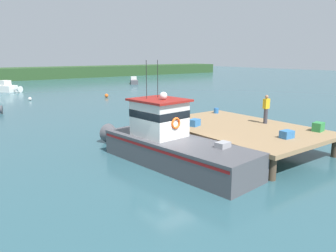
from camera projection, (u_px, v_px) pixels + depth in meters
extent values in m
plane|color=#2D5660|center=(169.00, 164.00, 15.37)|extent=(200.00, 200.00, 0.00)
cylinder|color=#4C3D2D|center=(272.00, 168.00, 13.34)|extent=(0.36, 0.36, 1.00)
cylinder|color=#4C3D2D|center=(335.00, 147.00, 16.39)|extent=(0.36, 0.36, 1.00)
cylinder|color=#4C3D2D|center=(157.00, 132.00, 19.75)|extent=(0.36, 0.36, 1.00)
cylinder|color=#4C3D2D|center=(218.00, 121.00, 22.80)|extent=(0.36, 0.36, 1.00)
cube|color=#937551|center=(238.00, 128.00, 17.95)|extent=(6.00, 9.00, 0.20)
cube|color=#4C4C51|center=(177.00, 154.00, 15.09)|extent=(3.34, 8.22, 1.10)
cone|color=#4C4C51|center=(116.00, 135.00, 18.59)|extent=(1.29, 1.91, 1.10)
cube|color=#A31919|center=(177.00, 145.00, 15.00)|extent=(3.34, 8.06, 0.12)
cube|color=#4C4C51|center=(177.00, 141.00, 14.96)|extent=(3.38, 8.23, 0.12)
cube|color=silver|center=(159.00, 120.00, 15.64)|extent=(2.12, 2.39, 1.80)
cube|color=black|center=(159.00, 113.00, 15.57)|extent=(2.15, 2.41, 0.36)
cube|color=maroon|center=(159.00, 100.00, 15.44)|extent=(2.39, 2.71, 0.10)
sphere|color=white|center=(163.00, 96.00, 15.18)|extent=(0.36, 0.36, 0.36)
cylinder|color=black|center=(146.00, 80.00, 15.36)|extent=(0.03, 0.03, 1.80)
cylinder|color=black|center=(158.00, 79.00, 15.83)|extent=(0.03, 0.03, 1.80)
cube|color=#939399|center=(223.00, 146.00, 13.73)|extent=(0.64, 0.50, 0.36)
torus|color=orange|center=(220.00, 157.00, 12.70)|extent=(0.62, 0.62, 0.12)
torus|color=#EA5119|center=(176.00, 123.00, 14.83)|extent=(0.55, 0.16, 0.54)
cube|color=#3370B2|center=(287.00, 134.00, 15.35)|extent=(0.63, 0.48, 0.36)
cube|color=#3370B2|center=(195.00, 123.00, 17.97)|extent=(0.70, 0.59, 0.38)
cube|color=#2D8442|center=(318.00, 127.00, 16.73)|extent=(0.66, 0.52, 0.46)
cylinder|color=#2866B2|center=(216.00, 111.00, 21.94)|extent=(0.32, 0.32, 0.34)
cylinder|color=#383842|center=(266.00, 116.00, 18.60)|extent=(0.22, 0.22, 0.86)
cube|color=gold|center=(266.00, 104.00, 18.45)|extent=(0.36, 0.22, 0.56)
sphere|color=#9E7051|center=(267.00, 97.00, 18.36)|extent=(0.20, 0.20, 0.20)
cube|color=#4C4C51|center=(134.00, 82.00, 58.17)|extent=(2.89, 3.97, 0.70)
cone|color=#4C4C51|center=(133.00, 81.00, 60.49)|extent=(1.07, 1.18, 0.70)
cube|color=silver|center=(134.00, 78.00, 58.69)|extent=(1.32, 1.31, 0.52)
cube|color=white|center=(0.00, 88.00, 45.81)|extent=(3.89, 5.04, 0.90)
cone|color=white|center=(17.00, 89.00, 44.67)|extent=(1.40, 1.52, 0.90)
cube|color=silver|center=(4.00, 83.00, 45.32)|extent=(1.71, 1.70, 0.67)
sphere|color=#EA5B19|center=(107.00, 96.00, 39.47)|extent=(0.45, 0.45, 0.45)
sphere|color=silver|center=(30.00, 99.00, 36.80)|extent=(0.38, 0.38, 0.38)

